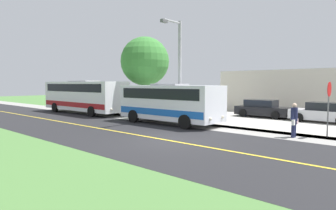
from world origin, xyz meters
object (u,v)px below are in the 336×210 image
object	(u,v)px
shuttle_bus_front	(170,102)
parked_car_near	(263,109)
parked_car_far	(324,113)
stop_sign	(329,100)
transit_bus_rear	(84,95)
pedestrian_with_bags	(294,119)
street_light_pole	(178,67)
tree_curbside	(145,61)

from	to	relation	value
shuttle_bus_front	parked_car_near	bearing A→B (deg)	158.29
parked_car_near	parked_car_far	distance (m)	4.72
parked_car_near	stop_sign	bearing A→B (deg)	43.91
transit_bus_rear	stop_sign	size ratio (longest dim) A/B	3.56
shuttle_bus_front	pedestrian_with_bags	xyz separation A→B (m)	(-0.35, 8.23, -0.58)
transit_bus_rear	parked_car_far	distance (m)	20.25
shuttle_bus_front	parked_car_far	world-z (taller)	shuttle_bus_front
shuttle_bus_front	street_light_pole	world-z (taller)	street_light_pole
street_light_pole	stop_sign	bearing A→B (deg)	97.84
parked_car_far	street_light_pole	bearing A→B (deg)	-44.58
shuttle_bus_front	street_light_pole	xyz separation A→B (m)	(-0.30, 0.54, 2.38)
shuttle_bus_front	parked_car_near	size ratio (longest dim) A/B	1.75
shuttle_bus_front	parked_car_far	xyz separation A→B (m)	(-7.80, 7.93, -0.85)
stop_sign	street_light_pole	xyz separation A→B (m)	(1.24, -9.00, 1.95)
shuttle_bus_front	transit_bus_rear	distance (m)	10.74
shuttle_bus_front	parked_car_far	size ratio (longest dim) A/B	1.71
street_light_pole	parked_car_near	bearing A→B (deg)	161.01
shuttle_bus_front	street_light_pole	size ratio (longest dim) A/B	1.10
street_light_pole	tree_curbside	bearing A→B (deg)	-113.18
stop_sign	street_light_pole	size ratio (longest dim) A/B	0.41
transit_bus_rear	stop_sign	xyz separation A→B (m)	(-1.53, 20.28, 0.27)
stop_sign	parked_car_near	world-z (taller)	stop_sign
parked_car_far	tree_curbside	size ratio (longest dim) A/B	0.65
parked_car_near	street_light_pole	bearing A→B (deg)	-18.99
stop_sign	tree_curbside	xyz separation A→B (m)	(-1.30, -14.92, 2.78)
pedestrian_with_bags	tree_curbside	size ratio (longest dim) A/B	0.26
transit_bus_rear	stop_sign	distance (m)	20.34
transit_bus_rear	pedestrian_with_bags	bearing A→B (deg)	91.01
street_light_pole	tree_curbside	world-z (taller)	street_light_pole
pedestrian_with_bags	parked_car_near	world-z (taller)	pedestrian_with_bags
stop_sign	parked_car_near	bearing A→B (deg)	-136.09
pedestrian_with_bags	street_light_pole	distance (m)	8.24
pedestrian_with_bags	parked_car_near	xyz separation A→B (m)	(-7.75, -5.01, -0.27)
pedestrian_with_bags	stop_sign	distance (m)	2.03
street_light_pole	parked_car_near	distance (m)	8.85
parked_car_far	tree_curbside	distance (m)	14.78
tree_curbside	shuttle_bus_front	bearing A→B (deg)	62.19
parked_car_far	pedestrian_with_bags	bearing A→B (deg)	2.33
pedestrian_with_bags	stop_sign	size ratio (longest dim) A/B	0.62
shuttle_bus_front	parked_car_far	distance (m)	11.16
tree_curbside	pedestrian_with_bags	bearing A→B (deg)	79.64
pedestrian_with_bags	street_light_pole	world-z (taller)	street_light_pole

